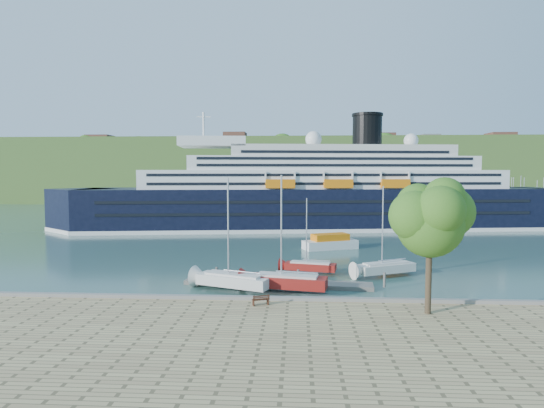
% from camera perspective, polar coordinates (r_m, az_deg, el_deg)
% --- Properties ---
extents(ground, '(400.00, 400.00, 0.00)m').
position_cam_1_polar(ground, '(38.59, -2.65, -13.26)').
color(ground, '#2F554E').
rests_on(ground, ground).
extents(far_hillside, '(400.00, 50.00, 24.00)m').
position_cam_1_polar(far_hillside, '(181.69, 2.09, 4.17)').
color(far_hillside, '#3C5F26').
rests_on(far_hillside, ground).
extents(quay_coping, '(220.00, 0.50, 0.30)m').
position_cam_1_polar(quay_coping, '(38.07, -2.69, -11.69)').
color(quay_coping, slate).
rests_on(quay_coping, promenade).
extents(cruise_ship, '(105.21, 28.05, 23.38)m').
position_cam_1_polar(cruise_ship, '(92.37, 5.21, 4.14)').
color(cruise_ship, black).
rests_on(cruise_ship, ground).
extents(park_bench, '(1.53, 1.02, 0.91)m').
position_cam_1_polar(park_bench, '(36.56, -1.44, -11.86)').
color(park_bench, '#492514').
rests_on(park_bench, promenade).
extents(promenade_tree, '(6.57, 6.57, 10.88)m').
position_cam_1_polar(promenade_tree, '(35.35, 19.15, -4.36)').
color(promenade_tree, '#2B5F19').
rests_on(promenade_tree, promenade).
extents(floating_pontoon, '(19.14, 4.03, 0.42)m').
position_cam_1_polar(floating_pontoon, '(46.65, 0.70, -9.93)').
color(floating_pontoon, slate).
rests_on(floating_pontoon, ground).
extents(sailboat_white_near, '(8.34, 5.03, 10.43)m').
position_cam_1_polar(sailboat_white_near, '(43.56, -4.87, -4.24)').
color(sailboat_white_near, silver).
rests_on(sailboat_white_near, ground).
extents(sailboat_red, '(8.55, 3.79, 10.68)m').
position_cam_1_polar(sailboat_red, '(42.83, 1.93, -4.20)').
color(sailboat_red, maroon).
rests_on(sailboat_red, ground).
extents(sailboat_white_far, '(7.52, 4.99, 9.50)m').
position_cam_1_polar(sailboat_white_far, '(51.17, 14.17, -3.64)').
color(sailboat_white_far, silver).
rests_on(sailboat_white_far, ground).
extents(tender_launch, '(8.66, 5.71, 2.27)m').
position_cam_1_polar(tender_launch, '(68.67, 7.31, -4.67)').
color(tender_launch, orange).
rests_on(tender_launch, ground).
extents(sailboat_extra, '(6.56, 3.06, 8.17)m').
position_cam_1_polar(sailboat_extra, '(51.22, 4.85, -4.27)').
color(sailboat_extra, maroon).
rests_on(sailboat_extra, ground).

